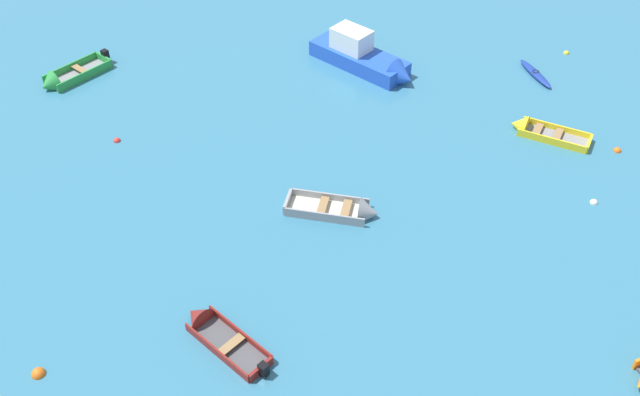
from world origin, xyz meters
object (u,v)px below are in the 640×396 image
at_px(rowboat_maroon_center, 212,329).
at_px(mooring_buoy_outer_edge, 617,151).
at_px(rowboat_grey_foreground_center, 350,211).
at_px(mooring_buoy_midfield, 566,53).
at_px(kayak_deep_blue_far_back, 535,73).
at_px(motor_launch_blue_midfield_left, 365,58).
at_px(mooring_buoy_far_field, 594,203).
at_px(rowboat_yellow_near_camera, 533,130).
at_px(mooring_buoy_trailing, 39,374).
at_px(rowboat_green_back_row_right, 64,79).
at_px(mooring_buoy_between_boats_left, 117,141).

height_order(rowboat_maroon_center, mooring_buoy_outer_edge, rowboat_maroon_center).
bearing_deg(rowboat_grey_foreground_center, mooring_buoy_midfield, 33.02).
height_order(kayak_deep_blue_far_back, mooring_buoy_midfield, kayak_deep_blue_far_back).
height_order(motor_launch_blue_midfield_left, mooring_buoy_far_field, motor_launch_blue_midfield_left).
xyz_separation_m(rowboat_yellow_near_camera, mooring_buoy_midfield, (5.08, 6.22, -0.17)).
xyz_separation_m(kayak_deep_blue_far_back, rowboat_yellow_near_camera, (-2.39, -4.54, 0.03)).
distance_m(rowboat_maroon_center, mooring_buoy_outer_edge, 19.82).
distance_m(rowboat_yellow_near_camera, mooring_buoy_trailing, 23.13).
xyz_separation_m(motor_launch_blue_midfield_left, rowboat_green_back_row_right, (-15.29, 2.30, -0.40)).
height_order(mooring_buoy_outer_edge, mooring_buoy_between_boats_left, mooring_buoy_outer_edge).
relative_size(rowboat_green_back_row_right, rowboat_yellow_near_camera, 1.10).
bearing_deg(rowboat_yellow_near_camera, mooring_buoy_midfield, 50.76).
bearing_deg(rowboat_yellow_near_camera, rowboat_green_back_row_right, 155.63).
bearing_deg(mooring_buoy_outer_edge, kayak_deep_blue_far_back, 95.55).
bearing_deg(kayak_deep_blue_far_back, mooring_buoy_between_boats_left, -178.26).
xyz_separation_m(kayak_deep_blue_far_back, mooring_buoy_outer_edge, (0.65, -6.73, -0.13)).
distance_m(rowboat_green_back_row_right, mooring_buoy_between_boats_left, 6.24).
bearing_deg(rowboat_grey_foreground_center, motor_launch_blue_midfield_left, 70.58).
distance_m(rowboat_green_back_row_right, mooring_buoy_far_field, 26.01).
bearing_deg(mooring_buoy_outer_edge, motor_launch_blue_midfield_left, 133.37).
distance_m(rowboat_grey_foreground_center, mooring_buoy_outer_edge, 12.84).
xyz_separation_m(rowboat_grey_foreground_center, mooring_buoy_between_boats_left, (-9.04, 7.30, -0.19)).
height_order(kayak_deep_blue_far_back, mooring_buoy_between_boats_left, kayak_deep_blue_far_back).
bearing_deg(rowboat_maroon_center, rowboat_grey_foreground_center, 36.56).
xyz_separation_m(mooring_buoy_far_field, mooring_buoy_between_boats_left, (-18.98, 8.99, 0.00)).
distance_m(kayak_deep_blue_far_back, rowboat_grey_foreground_center, 14.50).
bearing_deg(mooring_buoy_between_boats_left, rowboat_yellow_near_camera, -11.73).
xyz_separation_m(rowboat_yellow_near_camera, mooring_buoy_between_boats_left, (-18.77, 3.90, -0.17)).
bearing_deg(mooring_buoy_far_field, motor_launch_blue_midfield_left, 116.36).
distance_m(mooring_buoy_far_field, mooring_buoy_midfield, 12.33).
bearing_deg(rowboat_yellow_near_camera, mooring_buoy_between_boats_left, 168.27).
distance_m(rowboat_green_back_row_right, mooring_buoy_trailing, 17.99).
bearing_deg(kayak_deep_blue_far_back, rowboat_maroon_center, -145.61).
relative_size(kayak_deep_blue_far_back, mooring_buoy_trailing, 6.43).
bearing_deg(mooring_buoy_far_field, rowboat_yellow_near_camera, 92.30).
relative_size(rowboat_maroon_center, rowboat_grey_foreground_center, 0.91).
bearing_deg(mooring_buoy_far_field, kayak_deep_blue_far_back, 77.23).
bearing_deg(rowboat_green_back_row_right, rowboat_grey_foreground_center, -48.55).
distance_m(rowboat_green_back_row_right, mooring_buoy_midfield, 26.55).
relative_size(rowboat_maroon_center, rowboat_green_back_row_right, 0.94).
distance_m(rowboat_yellow_near_camera, mooring_buoy_midfield, 8.04).
bearing_deg(rowboat_grey_foreground_center, rowboat_yellow_near_camera, 19.29).
bearing_deg(rowboat_grey_foreground_center, rowboat_maroon_center, -143.44).
relative_size(rowboat_yellow_near_camera, mooring_buoy_outer_edge, 9.72).
bearing_deg(mooring_buoy_trailing, mooring_buoy_far_field, 8.53).
bearing_deg(mooring_buoy_midfield, rowboat_green_back_row_right, 172.64).
distance_m(rowboat_grey_foreground_center, rowboat_yellow_near_camera, 10.31).
bearing_deg(motor_launch_blue_midfield_left, kayak_deep_blue_far_back, -18.49).
xyz_separation_m(rowboat_maroon_center, rowboat_yellow_near_camera, (15.91, 7.98, 0.00)).
relative_size(rowboat_grey_foreground_center, mooring_buoy_outer_edge, 11.01).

